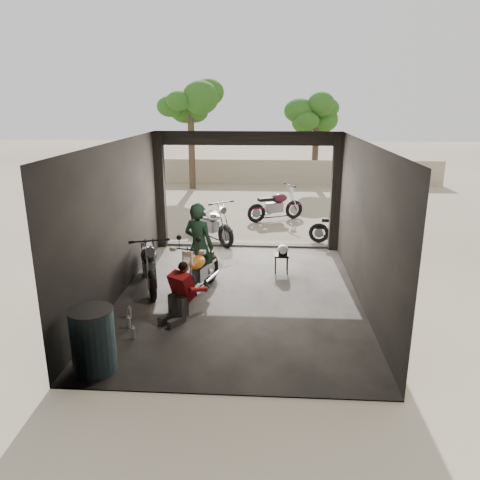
# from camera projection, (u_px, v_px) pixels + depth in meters

# --- Properties ---
(ground) EXTENTS (80.00, 80.00, 0.00)m
(ground) POSITION_uv_depth(u_px,v_px,m) (239.00, 296.00, 9.91)
(ground) COLOR #7A6D56
(ground) RESTS_ON ground
(garage) EXTENTS (7.00, 7.13, 3.20)m
(garage) POSITION_uv_depth(u_px,v_px,m) (241.00, 231.00, 10.06)
(garage) COLOR #2D2B28
(garage) RESTS_ON ground
(boundary_wall) EXTENTS (18.00, 0.30, 1.20)m
(boundary_wall) POSITION_uv_depth(u_px,v_px,m) (257.00, 172.00, 23.12)
(boundary_wall) COLOR gray
(boundary_wall) RESTS_ON ground
(tree_left) EXTENTS (2.20, 2.20, 5.60)m
(tree_left) POSITION_uv_depth(u_px,v_px,m) (190.00, 100.00, 20.90)
(tree_left) COLOR #382B1E
(tree_left) RESTS_ON ground
(tree_right) EXTENTS (2.20, 2.20, 5.00)m
(tree_right) POSITION_uv_depth(u_px,v_px,m) (317.00, 110.00, 22.11)
(tree_right) COLOR #382B1E
(tree_right) RESTS_ON ground
(main_bike) EXTENTS (1.15, 1.86, 1.15)m
(main_bike) POSITION_uv_depth(u_px,v_px,m) (199.00, 267.00, 9.93)
(main_bike) COLOR white
(main_bike) RESTS_ON ground
(left_bike) EXTENTS (1.32, 2.00, 1.25)m
(left_bike) POSITION_uv_depth(u_px,v_px,m) (149.00, 260.00, 10.19)
(left_bike) COLOR black
(left_bike) RESTS_ON ground
(outside_bike_a) EXTENTS (1.83, 1.95, 1.28)m
(outside_bike_a) POSITION_uv_depth(u_px,v_px,m) (211.00, 220.00, 13.55)
(outside_bike_a) COLOR black
(outside_bike_a) RESTS_ON ground
(outside_bike_b) EXTENTS (1.96, 1.47, 1.23)m
(outside_bike_b) POSITION_uv_depth(u_px,v_px,m) (276.00, 203.00, 15.95)
(outside_bike_b) COLOR #491124
(outside_bike_b) RESTS_ON ground
(outside_bike_c) EXTENTS (1.70, 0.89, 1.10)m
(outside_bike_c) POSITION_uv_depth(u_px,v_px,m) (342.00, 226.00, 13.34)
(outside_bike_c) COLOR black
(outside_bike_c) RESTS_ON ground
(rider) EXTENTS (0.82, 0.69, 1.90)m
(rider) POSITION_uv_depth(u_px,v_px,m) (199.00, 246.00, 10.14)
(rider) COLOR black
(rider) RESTS_ON ground
(mechanic) EXTENTS (0.88, 0.93, 1.09)m
(mechanic) POSITION_uv_depth(u_px,v_px,m) (178.00, 294.00, 8.63)
(mechanic) COLOR red
(mechanic) RESTS_ON ground
(stool) EXTENTS (0.34, 0.34, 0.47)m
(stool) POSITION_uv_depth(u_px,v_px,m) (281.00, 257.00, 11.11)
(stool) COLOR black
(stool) RESTS_ON ground
(helmet) EXTENTS (0.36, 0.36, 0.25)m
(helmet) POSITION_uv_depth(u_px,v_px,m) (283.00, 250.00, 11.03)
(helmet) COLOR white
(helmet) RESTS_ON stool
(oil_drum) EXTENTS (0.82, 0.82, 1.01)m
(oil_drum) POSITION_uv_depth(u_px,v_px,m) (93.00, 341.00, 7.01)
(oil_drum) COLOR slate
(oil_drum) RESTS_ON ground
(sign_post) EXTENTS (0.72, 0.08, 2.17)m
(sign_post) POSITION_uv_depth(u_px,v_px,m) (368.00, 194.00, 13.17)
(sign_post) COLOR black
(sign_post) RESTS_ON ground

